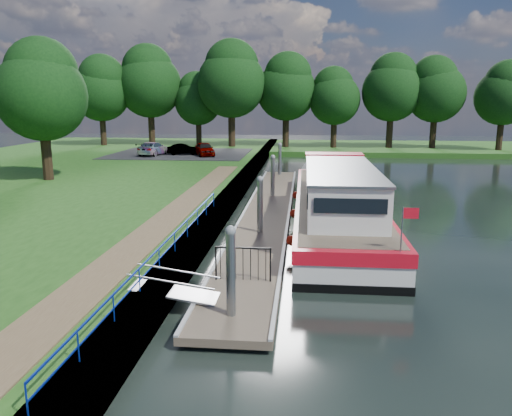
# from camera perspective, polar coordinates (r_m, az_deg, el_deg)

# --- Properties ---
(ground) EXTENTS (160.00, 160.00, 0.00)m
(ground) POSITION_cam_1_polar(r_m,az_deg,el_deg) (14.77, -2.53, -12.70)
(ground) COLOR black
(ground) RESTS_ON ground
(bank_edge) EXTENTS (1.10, 90.00, 0.78)m
(bank_edge) POSITION_cam_1_polar(r_m,az_deg,el_deg) (29.21, -3.41, 0.63)
(bank_edge) COLOR #473D2D
(bank_edge) RESTS_ON ground
(far_bank) EXTENTS (60.00, 18.00, 0.60)m
(far_bank) POSITION_cam_1_polar(r_m,az_deg,el_deg) (66.31, 14.33, 6.65)
(far_bank) COLOR #1E4B15
(far_bank) RESTS_ON ground
(footpath) EXTENTS (1.60, 40.00, 0.05)m
(footpath) POSITION_cam_1_polar(r_m,az_deg,el_deg) (22.84, -10.73, -1.77)
(footpath) COLOR brown
(footpath) RESTS_ON riverbank
(carpark) EXTENTS (14.00, 12.00, 0.06)m
(carpark) POSITION_cam_1_polar(r_m,az_deg,el_deg) (53.15, -8.64, 6.17)
(carpark) COLOR black
(carpark) RESTS_ON riverbank
(blue_fence) EXTENTS (0.04, 18.04, 0.72)m
(blue_fence) POSITION_cam_1_polar(r_m,az_deg,el_deg) (17.62, -10.12, -4.17)
(blue_fence) COLOR #0C2DBF
(blue_fence) RESTS_ON riverbank
(pontoon) EXTENTS (2.50, 30.00, 0.56)m
(pontoon) POSITION_cam_1_polar(r_m,az_deg,el_deg) (27.02, 1.29, -0.74)
(pontoon) COLOR brown
(pontoon) RESTS_ON ground
(mooring_piles) EXTENTS (0.30, 27.30, 3.55)m
(mooring_piles) POSITION_cam_1_polar(r_m,az_deg,el_deg) (26.80, 1.31, 1.54)
(mooring_piles) COLOR gray
(mooring_piles) RESTS_ON ground
(gangway) EXTENTS (2.58, 1.00, 0.92)m
(gangway) POSITION_cam_1_polar(r_m,az_deg,el_deg) (15.33, -9.25, -9.37)
(gangway) COLOR #A5A8AD
(gangway) RESTS_ON ground
(gate_panel) EXTENTS (1.85, 0.05, 1.15)m
(gate_panel) POSITION_cam_1_polar(r_m,az_deg,el_deg) (16.39, -1.50, -5.83)
(gate_panel) COLOR black
(gate_panel) RESTS_ON ground
(barge) EXTENTS (4.36, 21.15, 4.78)m
(barge) POSITION_cam_1_polar(r_m,az_deg,el_deg) (26.56, 9.02, 0.88)
(barge) COLOR black
(barge) RESTS_ON ground
(horizon_trees) EXTENTS (54.38, 10.03, 12.87)m
(horizon_trees) POSITION_cam_1_polar(r_m,az_deg,el_deg) (62.08, 2.31, 13.74)
(horizon_trees) COLOR #332316
(horizon_trees) RESTS_ON ground
(bank_tree_a) EXTENTS (6.12, 6.12, 9.72)m
(bank_tree_a) POSITION_cam_1_polar(r_m,az_deg,el_deg) (37.87, -23.30, 12.42)
(bank_tree_a) COLOR #332316
(bank_tree_a) RESTS_ON riverbank
(car_a) EXTENTS (2.89, 4.22, 1.34)m
(car_a) POSITION_cam_1_polar(r_m,az_deg,el_deg) (50.49, -5.91, 6.73)
(car_a) COLOR #999999
(car_a) RESTS_ON carpark
(car_b) EXTENTS (3.51, 1.93, 1.10)m
(car_b) POSITION_cam_1_polar(r_m,az_deg,el_deg) (51.69, -8.30, 6.66)
(car_b) COLOR #999999
(car_b) RESTS_ON carpark
(car_c) EXTENTS (2.49, 4.79, 1.33)m
(car_c) POSITION_cam_1_polar(r_m,az_deg,el_deg) (51.88, -11.67, 6.69)
(car_c) COLOR #999999
(car_c) RESTS_ON carpark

